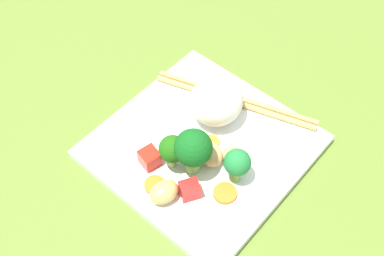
{
  "coord_description": "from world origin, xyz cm",
  "views": [
    {
      "loc": [
        -28.52,
        -24.24,
        54.61
      ],
      "look_at": [
        -0.12,
        1.88,
        3.37
      ],
      "focal_mm": 44.4,
      "sensor_mm": 36.0,
      "label": 1
    }
  ],
  "objects_px": {
    "square_plate": "(203,146)",
    "carrot_slice_0": "(225,193)",
    "rice_mound": "(216,101)",
    "broccoli_floret_2": "(193,149)",
    "chopstick_pair": "(235,100)"
  },
  "relations": [
    {
      "from": "square_plate",
      "to": "carrot_slice_0",
      "type": "xyz_separation_m",
      "value": [
        -0.04,
        -0.07,
        0.01
      ]
    },
    {
      "from": "square_plate",
      "to": "rice_mound",
      "type": "relative_size",
      "value": 3.34
    },
    {
      "from": "broccoli_floret_2",
      "to": "carrot_slice_0",
      "type": "relative_size",
      "value": 2.41
    },
    {
      "from": "broccoli_floret_2",
      "to": "carrot_slice_0",
      "type": "xyz_separation_m",
      "value": [
        -0.0,
        -0.06,
        -0.04
      ]
    },
    {
      "from": "square_plate",
      "to": "chopstick_pair",
      "type": "height_order",
      "value": "chopstick_pair"
    },
    {
      "from": "square_plate",
      "to": "broccoli_floret_2",
      "type": "bearing_deg",
      "value": -155.68
    },
    {
      "from": "square_plate",
      "to": "carrot_slice_0",
      "type": "height_order",
      "value": "carrot_slice_0"
    },
    {
      "from": "square_plate",
      "to": "rice_mound",
      "type": "xyz_separation_m",
      "value": [
        0.05,
        0.02,
        0.04
      ]
    },
    {
      "from": "carrot_slice_0",
      "to": "chopstick_pair",
      "type": "bearing_deg",
      "value": 34.73
    },
    {
      "from": "square_plate",
      "to": "rice_mound",
      "type": "bearing_deg",
      "value": 21.92
    },
    {
      "from": "carrot_slice_0",
      "to": "square_plate",
      "type": "bearing_deg",
      "value": 61.61
    },
    {
      "from": "broccoli_floret_2",
      "to": "chopstick_pair",
      "type": "height_order",
      "value": "broccoli_floret_2"
    },
    {
      "from": "carrot_slice_0",
      "to": "rice_mound",
      "type": "bearing_deg",
      "value": 46.26
    },
    {
      "from": "chopstick_pair",
      "to": "square_plate",
      "type": "bearing_deg",
      "value": 80.42
    },
    {
      "from": "broccoli_floret_2",
      "to": "carrot_slice_0",
      "type": "distance_m",
      "value": 0.07
    }
  ]
}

